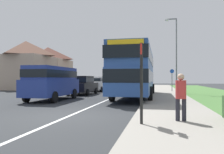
% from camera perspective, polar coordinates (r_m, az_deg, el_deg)
% --- Properties ---
extents(ground_plane, '(120.00, 120.00, 0.00)m').
position_cam_1_polar(ground_plane, '(9.20, -10.85, -9.82)').
color(ground_plane, '#2D3033').
extents(lane_marking_centre, '(0.14, 60.00, 0.01)m').
position_cam_1_polar(lane_marking_centre, '(16.81, -0.21, -5.52)').
color(lane_marking_centre, silver).
rests_on(lane_marking_centre, ground_plane).
extents(pavement_near_side, '(3.20, 68.00, 0.12)m').
position_cam_1_polar(pavement_near_side, '(14.46, 14.66, -6.12)').
color(pavement_near_side, gray).
rests_on(pavement_near_side, ground_plane).
extents(double_decker_bus, '(2.80, 11.26, 3.70)m').
position_cam_1_polar(double_decker_bus, '(17.50, 6.12, 1.70)').
color(double_decker_bus, '#284C93').
rests_on(double_decker_bus, ground_plane).
extents(parked_van_blue, '(2.11, 5.24, 2.30)m').
position_cam_1_polar(parked_van_blue, '(15.86, -15.16, -0.90)').
color(parked_van_blue, navy).
rests_on(parked_van_blue, ground_plane).
extents(parked_car_black, '(1.99, 4.30, 1.74)m').
position_cam_1_polar(parked_car_black, '(20.81, -7.67, -1.92)').
color(parked_car_black, black).
rests_on(parked_car_black, ground_plane).
extents(parked_car_white, '(1.96, 4.18, 1.72)m').
position_cam_1_polar(parked_car_white, '(25.98, -4.00, -1.63)').
color(parked_car_white, silver).
rests_on(parked_car_white, ground_plane).
extents(parked_car_red, '(1.99, 4.44, 1.60)m').
position_cam_1_polar(parked_car_red, '(31.34, -1.02, -1.52)').
color(parked_car_red, '#B21E1E').
rests_on(parked_car_red, ground_plane).
extents(pedestrian_at_stop, '(0.34, 0.34, 1.67)m').
position_cam_1_polar(pedestrian_at_stop, '(7.56, 17.39, -4.42)').
color(pedestrian_at_stop, '#23232D').
rests_on(pedestrian_at_stop, ground_plane).
extents(bus_stop_sign, '(0.09, 0.52, 2.60)m').
position_cam_1_polar(bus_stop_sign, '(6.81, 7.63, -0.13)').
color(bus_stop_sign, black).
rests_on(bus_stop_sign, ground_plane).
extents(cycle_route_sign, '(0.44, 0.08, 2.52)m').
position_cam_1_polar(cycle_route_sign, '(24.83, 15.27, -0.55)').
color(cycle_route_sign, slate).
rests_on(cycle_route_sign, ground_plane).
extents(street_lamp_mid, '(1.14, 0.20, 7.36)m').
position_cam_1_polar(street_lamp_mid, '(22.41, 16.07, 6.61)').
color(street_lamp_mid, slate).
rests_on(street_lamp_mid, ground_plane).
extents(house_terrace_far_side, '(6.36, 12.36, 6.69)m').
position_cam_1_polar(house_terrace_far_side, '(35.29, -18.65, 2.62)').
color(house_terrace_far_side, tan).
rests_on(house_terrace_far_side, ground_plane).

